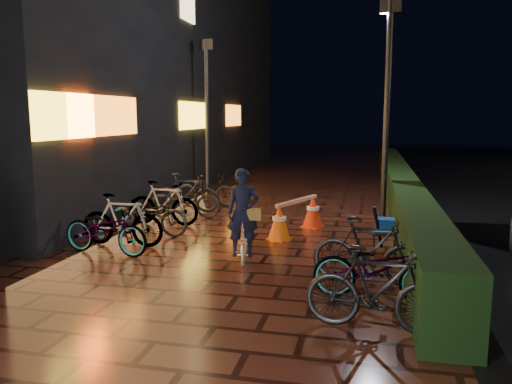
# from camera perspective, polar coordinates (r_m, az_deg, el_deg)

# --- Properties ---
(ground) EXTENTS (80.00, 80.00, 0.00)m
(ground) POSITION_cam_1_polar(r_m,az_deg,el_deg) (8.10, -5.02, -10.10)
(ground) COLOR #381911
(ground) RESTS_ON ground
(hedge) EXTENTS (0.70, 20.00, 1.00)m
(hedge) POSITION_cam_1_polar(r_m,az_deg,el_deg) (15.47, 16.08, 0.58)
(hedge) COLOR black
(hedge) RESTS_ON ground
(storefront_block) EXTENTS (12.09, 22.00, 9.00)m
(storefront_block) POSITION_cam_1_polar(r_m,az_deg,el_deg) (22.30, -20.01, 13.12)
(storefront_block) COLOR black
(storefront_block) RESTS_ON ground
(lamp_post_hedge) EXTENTS (0.51, 0.24, 5.38)m
(lamp_post_hedge) POSITION_cam_1_polar(r_m,az_deg,el_deg) (12.73, 14.75, 10.03)
(lamp_post_hedge) COLOR black
(lamp_post_hedge) RESTS_ON ground
(lamp_post_sf) EXTENTS (0.48, 0.14, 5.05)m
(lamp_post_sf) POSITION_cam_1_polar(r_m,az_deg,el_deg) (16.74, -5.61, 9.29)
(lamp_post_sf) COLOR black
(lamp_post_sf) RESTS_ON ground
(cyclist) EXTENTS (0.67, 1.24, 1.69)m
(cyclist) POSITION_cam_1_polar(r_m,az_deg,el_deg) (9.00, -1.47, -3.99)
(cyclist) COLOR white
(cyclist) RESTS_ON ground
(traffic_barrier) EXTENTS (1.12, 1.88, 0.78)m
(traffic_barrier) POSITION_cam_1_polar(r_m,az_deg,el_deg) (11.15, 4.71, -2.78)
(traffic_barrier) COLOR #F15C0C
(traffic_barrier) RESTS_ON ground
(cart_assembly) EXTENTS (0.51, 0.52, 0.93)m
(cart_assembly) POSITION_cam_1_polar(r_m,az_deg,el_deg) (9.94, 14.44, -3.92)
(cart_assembly) COLOR black
(cart_assembly) RESTS_ON ground
(parked_bikes_storefront) EXTENTS (2.16, 6.12, 1.06)m
(parked_bikes_storefront) POSITION_cam_1_polar(r_m,az_deg,el_deg) (12.05, -10.40, -1.48)
(parked_bikes_storefront) COLOR black
(parked_bikes_storefront) RESTS_ON ground
(parked_bikes_hedge) EXTENTS (1.95, 2.49, 1.06)m
(parked_bikes_hedge) POSITION_cam_1_polar(r_m,az_deg,el_deg) (7.22, 13.40, -8.42)
(parked_bikes_hedge) COLOR black
(parked_bikes_hedge) RESTS_ON ground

